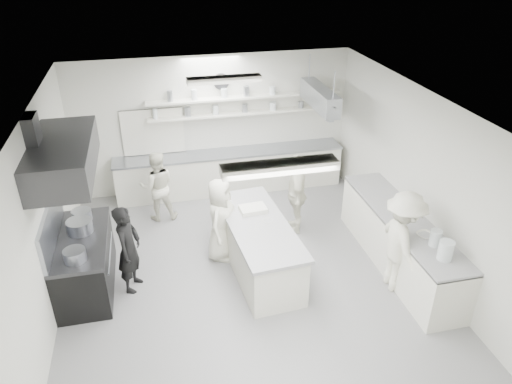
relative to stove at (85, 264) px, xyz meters
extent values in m
cube|color=gray|center=(2.60, -0.40, -0.46)|extent=(6.00, 7.00, 0.02)
cube|color=white|center=(2.60, -0.40, 2.56)|extent=(6.00, 7.00, 0.02)
cube|color=beige|center=(2.60, 3.10, 1.05)|extent=(6.00, 0.04, 3.00)
cube|color=beige|center=(-0.40, -0.40, 1.05)|extent=(0.04, 7.00, 3.00)
cube|color=beige|center=(5.60, -0.40, 1.05)|extent=(0.04, 7.00, 3.00)
cube|color=black|center=(0.00, 0.00, 0.00)|extent=(0.80, 1.80, 0.90)
cube|color=#313133|center=(0.00, 0.00, 1.90)|extent=(0.85, 2.00, 0.50)
cube|color=silver|center=(2.90, 2.80, 0.01)|extent=(5.00, 0.60, 0.92)
cube|color=silver|center=(3.30, 2.97, 1.30)|extent=(4.20, 0.26, 0.04)
cube|color=silver|center=(3.30, 2.97, 1.65)|extent=(4.20, 0.26, 0.04)
cube|color=black|center=(1.30, 3.08, 1.00)|extent=(1.30, 0.04, 1.00)
cylinder|color=white|center=(2.80, 3.06, 2.00)|extent=(0.32, 0.05, 0.32)
cube|color=silver|center=(5.25, -0.60, 0.02)|extent=(0.74, 3.30, 0.94)
cube|color=#9297A0|center=(4.60, 2.00, 1.85)|extent=(0.30, 1.60, 0.40)
cube|color=silver|center=(2.60, -2.20, 2.49)|extent=(1.30, 0.25, 0.10)
cube|color=silver|center=(2.60, 1.40, 2.49)|extent=(1.30, 0.25, 0.10)
cube|color=silver|center=(2.85, -0.17, -0.01)|extent=(1.07, 2.43, 0.87)
cylinder|color=#9297A0|center=(0.00, 0.18, 0.59)|extent=(0.40, 0.40, 0.25)
imported|color=black|center=(0.73, -0.19, 0.31)|extent=(0.53, 0.65, 1.52)
imported|color=silver|center=(1.27, 1.93, 0.28)|extent=(0.71, 0.56, 1.46)
imported|color=silver|center=(2.28, 0.34, 0.32)|extent=(0.78, 0.89, 1.54)
imported|color=silver|center=(3.84, 0.89, 0.36)|extent=(0.63, 1.02, 1.61)
imported|color=silver|center=(4.94, -1.14, 0.43)|extent=(0.72, 1.17, 1.75)
imported|color=#9297A0|center=(2.99, 0.24, 0.46)|extent=(0.30, 0.30, 0.06)
imported|color=silver|center=(3.02, -0.12, 0.45)|extent=(0.22, 0.22, 0.06)
imported|color=silver|center=(5.31, -1.17, 0.52)|extent=(0.31, 0.31, 0.06)
camera|label=1|loc=(1.30, -6.68, 4.72)|focal=33.43mm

